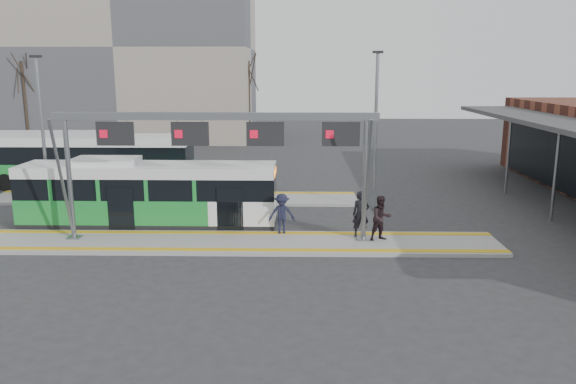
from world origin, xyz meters
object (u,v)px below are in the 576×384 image
passenger_c (282,214)px  passenger_a (361,214)px  gantry (219,139)px  hero_bus (149,195)px  passenger_b (381,218)px

passenger_c → passenger_a: bearing=-8.4°
gantry → passenger_a: gantry is taller
gantry → hero_bus: 5.24m
hero_bus → passenger_b: size_ratio=6.19×
gantry → passenger_c: bearing=18.9°
hero_bus → passenger_c: bearing=-14.9°
passenger_b → passenger_c: 4.18m
gantry → passenger_c: (2.47, 0.85, -3.28)m
gantry → hero_bus: size_ratio=1.14×
passenger_a → passenger_b: bearing=-33.9°
passenger_a → passenger_c: size_ratio=1.11×
hero_bus → passenger_c: (6.09, -1.65, -0.42)m
hero_bus → passenger_a: (9.39, -2.01, -0.32)m
hero_bus → passenger_c: hero_bus is taller
gantry → hero_bus: gantry is taller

